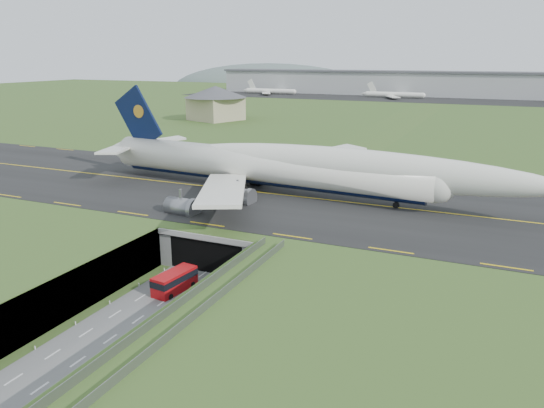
% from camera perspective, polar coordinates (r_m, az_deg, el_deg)
% --- Properties ---
extents(ground, '(900.00, 900.00, 0.00)m').
position_cam_1_polar(ground, '(73.23, -10.33, -9.59)').
color(ground, '#355923').
rests_on(ground, ground).
extents(airfield_deck, '(800.00, 800.00, 6.00)m').
position_cam_1_polar(airfield_deck, '(72.01, -10.44, -7.43)').
color(airfield_deck, gray).
rests_on(airfield_deck, ground).
extents(trench_road, '(12.00, 75.00, 0.20)m').
position_cam_1_polar(trench_road, '(67.81, -13.94, -11.87)').
color(trench_road, slate).
rests_on(trench_road, ground).
extents(taxiway, '(800.00, 44.00, 0.18)m').
position_cam_1_polar(taxiway, '(98.45, 0.26, 1.05)').
color(taxiway, black).
rests_on(taxiway, airfield_deck).
extents(tunnel_portal, '(17.00, 22.30, 6.00)m').
position_cam_1_polar(tunnel_portal, '(85.21, -4.16, -3.27)').
color(tunnel_portal, gray).
rests_on(tunnel_portal, ground).
extents(guideway, '(3.00, 53.00, 7.05)m').
position_cam_1_polar(guideway, '(51.31, -12.38, -14.67)').
color(guideway, '#A8A8A3').
rests_on(guideway, ground).
extents(jumbo_jet, '(91.45, 59.22, 19.65)m').
position_cam_1_polar(jumbo_jet, '(97.20, 2.02, 3.99)').
color(jumbo_jet, white).
rests_on(jumbo_jet, ground).
extents(shuttle_tram, '(3.42, 7.11, 2.81)m').
position_cam_1_polar(shuttle_tram, '(73.47, -10.43, -8.18)').
color(shuttle_tram, '#B00B0F').
rests_on(shuttle_tram, ground).
extents(service_building, '(31.57, 31.57, 13.50)m').
position_cam_1_polar(service_building, '(215.06, -6.10, 11.06)').
color(service_building, tan).
rests_on(service_building, ground).
extents(cargo_terminal, '(320.00, 67.00, 15.60)m').
position_cam_1_polar(cargo_terminal, '(356.16, 18.13, 12.18)').
color(cargo_terminal, '#B2B2B2').
rests_on(cargo_terminal, ground).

